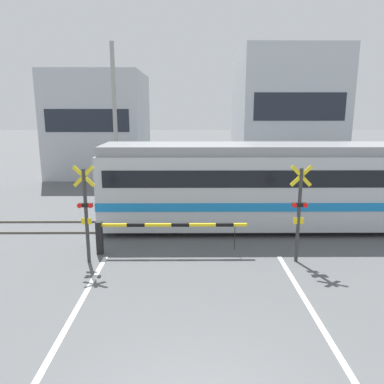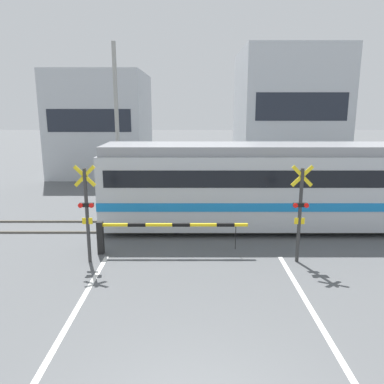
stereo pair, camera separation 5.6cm
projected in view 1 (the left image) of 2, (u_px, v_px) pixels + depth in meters
The scene contains 13 objects.
rail_track_near at pixel (192, 232), 14.73m from camera, with size 50.00×0.10×0.08m.
rail_track_far at pixel (192, 221), 16.13m from camera, with size 50.00×0.10×0.08m.
road_stripe_left at pixel (42, 371), 7.01m from camera, with size 0.14×10.99×0.01m.
road_stripe_right at pixel (347, 370), 7.05m from camera, with size 0.14×10.99×0.01m.
commuter_train at pixel (293, 184), 15.07m from camera, with size 15.39×2.79×3.43m.
crossing_barrier_near at pixel (143, 231), 12.50m from camera, with size 5.04×0.20×1.12m.
crossing_barrier_far at pixel (225, 192), 18.32m from camera, with size 5.04×0.20×1.12m.
crossing_signal_left at pixel (86, 210), 11.62m from camera, with size 0.68×0.15×3.13m.
crossing_signal_right at pixel (299, 210), 11.67m from camera, with size 0.68×0.15×3.13m.
pedestrian at pixel (170, 184), 19.89m from camera, with size 0.38×0.22×1.54m.
building_left_of_street at pixel (101, 124), 28.03m from camera, with size 6.48×7.85×7.31m.
building_right_of_street at pixel (284, 113), 27.95m from camera, with size 7.07×7.85×8.91m.
utility_pole_streetside at pixel (115, 122), 20.00m from camera, with size 0.22×0.22×8.16m.
Camera 1 is at (-0.10, -4.62, 4.83)m, focal length 35.00 mm.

